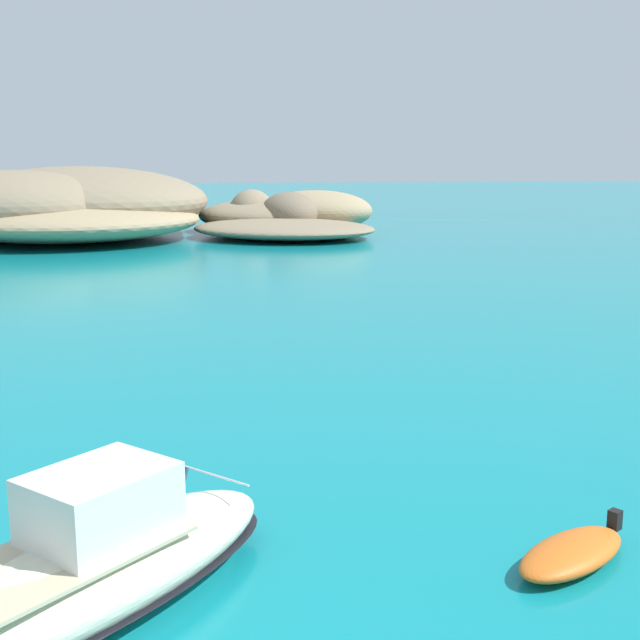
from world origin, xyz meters
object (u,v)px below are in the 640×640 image
Objects in this scene: islet_small at (286,217)px; motorboat_cream at (85,571)px; islet_large at (57,206)px; dinghy_tender at (572,553)px.

islet_small is 62.06m from motorboat_cream.
motorboat_cream is at bearing -79.33° from islet_large.
motorboat_cream is (-7.77, -61.57, -0.69)m from islet_small.
dinghy_tender is (0.11, -60.89, -1.21)m from islet_small.
islet_small is at bearing 90.10° from dinghy_tender.
dinghy_tender is (7.88, 0.68, -0.52)m from motorboat_cream.
motorboat_cream is at bearing -97.19° from islet_small.
motorboat_cream is at bearing -175.06° from dinghy_tender.
islet_small reaches higher than dinghy_tender.
motorboat_cream is 7.93m from dinghy_tender.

